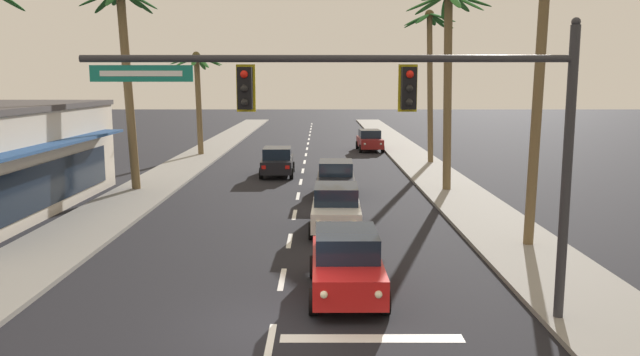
# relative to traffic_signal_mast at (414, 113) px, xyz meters

# --- Properties ---
(ground_plane) EXTENTS (220.00, 220.00, 0.00)m
(ground_plane) POSITION_rel_traffic_signal_mast_xyz_m (-3.11, -0.33, -4.86)
(ground_plane) COLOR black
(sidewalk_right) EXTENTS (3.20, 110.00, 0.14)m
(sidewalk_right) POSITION_rel_traffic_signal_mast_xyz_m (4.69, 19.67, -4.79)
(sidewalk_right) COLOR gray
(sidewalk_right) RESTS_ON ground
(sidewalk_left) EXTENTS (3.20, 110.00, 0.14)m
(sidewalk_left) POSITION_rel_traffic_signal_mast_xyz_m (-10.91, 19.67, -4.79)
(sidewalk_left) COLOR gray
(sidewalk_left) RESTS_ON ground
(lane_markings) EXTENTS (4.28, 88.02, 0.01)m
(lane_markings) POSITION_rel_traffic_signal_mast_xyz_m (-2.65, 19.36, -4.86)
(lane_markings) COLOR silver
(lane_markings) RESTS_ON ground
(traffic_signal_mast) EXTENTS (10.87, 0.41, 6.91)m
(traffic_signal_mast) POSITION_rel_traffic_signal_mast_xyz_m (0.00, 0.00, 0.00)
(traffic_signal_mast) COLOR #2D2D33
(traffic_signal_mast) RESTS_ON ground
(sedan_lead_at_stop_bar) EXTENTS (1.97, 4.46, 1.68)m
(sedan_lead_at_stop_bar) POSITION_rel_traffic_signal_mast_xyz_m (-1.35, 1.95, -4.01)
(sedan_lead_at_stop_bar) COLOR red
(sedan_lead_at_stop_bar) RESTS_ON ground
(sedan_third_in_queue) EXTENTS (2.03, 4.48, 1.68)m
(sedan_third_in_queue) POSITION_rel_traffic_signal_mast_xyz_m (-1.43, 9.12, -4.01)
(sedan_third_in_queue) COLOR silver
(sedan_third_in_queue) RESTS_ON ground
(sedan_fifth_in_queue) EXTENTS (2.02, 4.48, 1.68)m
(sedan_fifth_in_queue) POSITION_rel_traffic_signal_mast_xyz_m (-1.26, 16.30, -4.01)
(sedan_fifth_in_queue) COLOR black
(sedan_fifth_in_queue) RESTS_ON ground
(sedan_oncoming_far) EXTENTS (2.00, 4.47, 1.68)m
(sedan_oncoming_far) POSITION_rel_traffic_signal_mast_xyz_m (-4.55, 22.77, -4.01)
(sedan_oncoming_far) COLOR black
(sedan_oncoming_far) RESTS_ON ground
(sedan_parked_nearest_kerb) EXTENTS (2.06, 4.49, 1.68)m
(sedan_parked_nearest_kerb) POSITION_rel_traffic_signal_mast_xyz_m (1.95, 36.09, -4.01)
(sedan_parked_nearest_kerb) COLOR maroon
(sedan_parked_nearest_kerb) RESTS_ON ground
(palm_left_second) EXTENTS (3.80, 3.93, 10.24)m
(palm_left_second) POSITION_rel_traffic_signal_mast_xyz_m (-11.64, 17.43, 2.01)
(palm_left_second) COLOR brown
(palm_left_second) RESTS_ON ground
(palm_left_third) EXTENTS (3.91, 3.72, 7.68)m
(palm_left_third) POSITION_rel_traffic_signal_mast_xyz_m (-11.04, 32.57, 0.46)
(palm_left_third) COLOR brown
(palm_left_third) RESTS_ON ground
(palm_right_second) EXTENTS (3.39, 3.41, 10.31)m
(palm_right_second) POSITION_rel_traffic_signal_mast_xyz_m (5.04, 6.54, 2.34)
(palm_right_second) COLOR brown
(palm_right_second) RESTS_ON ground
(palm_right_third) EXTENTS (4.22, 4.03, 9.99)m
(palm_right_third) POSITION_rel_traffic_signal_mast_xyz_m (4.23, 17.25, 1.95)
(palm_right_third) COLOR brown
(palm_right_third) RESTS_ON ground
(palm_right_farthest) EXTENTS (3.40, 3.57, 10.15)m
(palm_right_farthest) POSITION_rel_traffic_signal_mast_xyz_m (5.21, 27.96, 2.28)
(palm_right_farthest) COLOR brown
(palm_right_farthest) RESTS_ON ground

